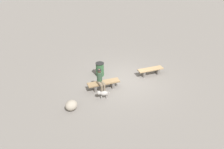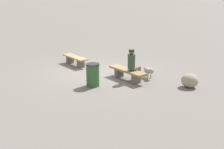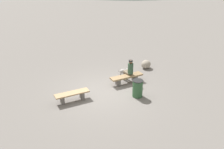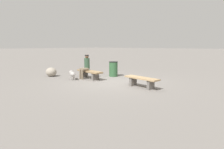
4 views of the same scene
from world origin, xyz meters
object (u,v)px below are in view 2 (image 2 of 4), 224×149
object	(u,v)px
seated_person	(133,63)
dog	(149,71)
trash_bin	(93,75)
boulder	(190,81)
bench_left	(75,59)
bench_right	(127,72)

from	to	relation	value
seated_person	dog	size ratio (longest dim) A/B	1.97
trash_bin	boulder	bearing A→B (deg)	40.91
bench_left	seated_person	distance (m)	3.41
seated_person	trash_bin	bearing A→B (deg)	-114.59
bench_right	trash_bin	bearing A→B (deg)	-99.62
bench_right	boulder	bearing A→B (deg)	30.75
bench_right	trash_bin	xyz separation A→B (m)	(-0.46, -1.40, 0.11)
bench_left	trash_bin	size ratio (longest dim) A/B	1.94
boulder	dog	bearing A→B (deg)	-175.81
bench_left	bench_right	world-z (taller)	bench_right
trash_bin	bench_right	bearing A→B (deg)	71.88
bench_left	bench_right	bearing A→B (deg)	8.44
bench_right	dog	xyz separation A→B (m)	(0.45, 0.77, -0.01)
bench_right	seated_person	bearing A→B (deg)	25.34
seated_person	bench_right	bearing A→B (deg)	-162.93
dog	trash_bin	distance (m)	2.35
seated_person	boulder	distance (m)	2.19
dog	boulder	world-z (taller)	boulder
seated_person	dog	world-z (taller)	seated_person
seated_person	trash_bin	distance (m)	1.64
seated_person	trash_bin	world-z (taller)	seated_person
bench_left	boulder	world-z (taller)	boulder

